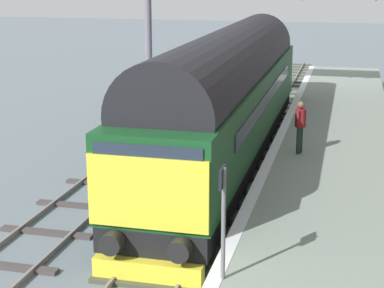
# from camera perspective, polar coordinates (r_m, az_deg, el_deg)

# --- Properties ---
(ground_plane) EXTENTS (140.00, 140.00, 0.00)m
(ground_plane) POSITION_cam_1_polar(r_m,az_deg,el_deg) (18.48, 0.72, -5.46)
(ground_plane) COLOR slate
(ground_plane) RESTS_ON ground
(track_main) EXTENTS (2.50, 60.00, 0.15)m
(track_main) POSITION_cam_1_polar(r_m,az_deg,el_deg) (18.46, 0.72, -5.31)
(track_main) COLOR slate
(track_main) RESTS_ON ground
(track_adjacent_west) EXTENTS (2.50, 60.00, 0.15)m
(track_adjacent_west) POSITION_cam_1_polar(r_m,az_deg,el_deg) (19.44, -8.94, -4.41)
(track_adjacent_west) COLOR slate
(track_adjacent_west) RESTS_ON ground
(station_platform) EXTENTS (4.00, 44.00, 1.01)m
(station_platform) POSITION_cam_1_polar(r_m,az_deg,el_deg) (17.88, 12.07, -4.82)
(station_platform) COLOR gray
(station_platform) RESTS_ON ground
(diesel_locomotive) EXTENTS (2.74, 18.12, 4.68)m
(diesel_locomotive) POSITION_cam_1_polar(r_m,az_deg,el_deg) (21.60, 3.19, 4.39)
(diesel_locomotive) COLOR black
(diesel_locomotive) RESTS_ON ground
(platform_number_sign) EXTENTS (0.10, 0.44, 2.14)m
(platform_number_sign) POSITION_cam_1_polar(r_m,az_deg,el_deg) (11.54, 2.79, -5.62)
(platform_number_sign) COLOR slate
(platform_number_sign) RESTS_ON station_platform
(waiting_passenger) EXTENTS (0.42, 0.49, 1.64)m
(waiting_passenger) POSITION_cam_1_polar(r_m,az_deg,el_deg) (20.06, 9.64, 1.93)
(waiting_passenger) COLOR #243730
(waiting_passenger) RESTS_ON station_platform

